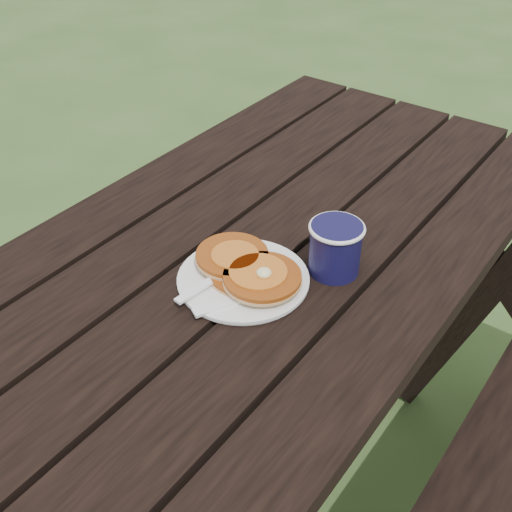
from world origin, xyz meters
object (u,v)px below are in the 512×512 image
Objects in this scene: picnic_table at (213,425)px; plate at (243,280)px; pancake_stack at (248,269)px; coffee_cup at (335,245)px.

plate reaches higher than picnic_table.
pancake_stack reaches higher than plate.
picnic_table is 0.41m from pancake_stack.
pancake_stack is (0.00, 0.01, 0.02)m from plate.
picnic_table is at bearing -136.37° from pancake_stack.
picnic_table is at bearing -134.45° from coffee_cup.
picnic_table is 8.67× the size of pancake_stack.
plate is 0.17m from coffee_cup.
picnic_table is 8.14× the size of plate.
coffee_cup is (0.16, 0.16, 0.44)m from picnic_table.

